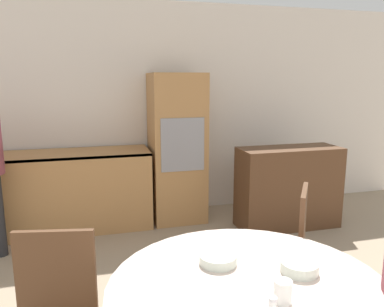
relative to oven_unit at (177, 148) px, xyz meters
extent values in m
cube|color=silver|center=(-0.21, 0.34, 0.42)|extent=(7.14, 0.05, 2.60)
cube|color=#AD7A47|center=(-1.64, -0.01, -0.43)|extent=(2.58, 0.60, 0.89)
cube|color=black|center=(-1.64, -0.01, 0.00)|extent=(2.58, 0.60, 0.03)
cube|color=#AD7A47|center=(0.00, 0.00, 0.00)|extent=(0.62, 0.58, 1.75)
cube|color=gray|center=(0.00, -0.29, 0.09)|extent=(0.50, 0.01, 0.60)
cube|color=#51331E|center=(1.17, -0.58, -0.41)|extent=(1.16, 0.45, 0.93)
cylinder|color=beige|center=(-0.33, -2.87, -0.11)|extent=(1.28, 1.28, 0.03)
cube|color=#51331E|center=(-1.18, -2.52, -0.16)|extent=(0.38, 0.10, 0.54)
cylinder|color=#51331E|center=(0.14, -1.91, -0.66)|extent=(0.04, 0.04, 0.43)
cylinder|color=#51331E|center=(-0.04, -2.18, -0.66)|extent=(0.04, 0.04, 0.43)
cylinder|color=#51331E|center=(0.40, -2.09, -0.66)|extent=(0.04, 0.04, 0.43)
cube|color=#51331E|center=(0.18, -2.13, -0.44)|extent=(0.56, 0.56, 0.02)
cube|color=#51331E|center=(0.33, -2.24, -0.16)|extent=(0.24, 0.33, 0.54)
cylinder|color=white|center=(-0.25, -3.03, -0.05)|extent=(0.07, 0.07, 0.10)
cylinder|color=silver|center=(-0.40, -2.65, -0.07)|extent=(0.19, 0.19, 0.05)
cylinder|color=silver|center=(-0.05, -2.83, -0.07)|extent=(0.18, 0.18, 0.05)
cylinder|color=silver|center=(-0.34, -3.12, -0.02)|extent=(0.03, 0.03, 0.01)
camera|label=1|loc=(-0.98, -4.28, 0.80)|focal=35.00mm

